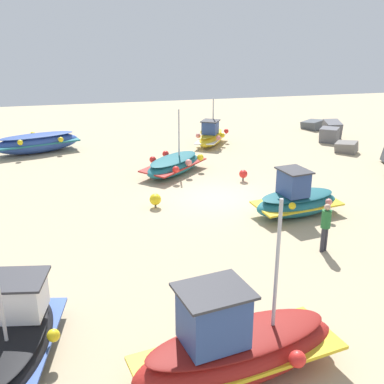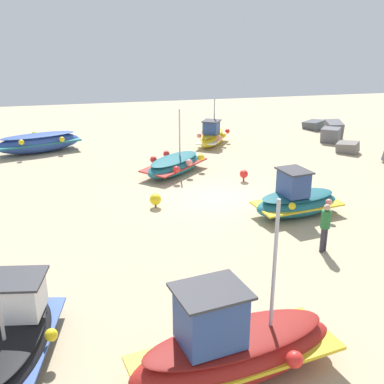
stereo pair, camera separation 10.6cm
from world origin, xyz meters
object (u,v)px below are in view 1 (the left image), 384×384
Objects in this scene: person_walking at (326,224)px; fishing_boat_0 at (235,347)px; fishing_boat_4 at (37,143)px; fishing_boat_2 at (174,165)px; fishing_boat_3 at (211,136)px; mooring_buoy_0 at (243,174)px; fishing_boat_6 at (297,200)px; fishing_boat_1 at (13,338)px; mooring_buoy_1 at (155,199)px.

fishing_boat_0 is at bearing 107.30° from person_walking.
person_walking reaches higher than fishing_boat_4.
fishing_boat_2 is at bearing -106.48° from fishing_boat_0.
fishing_boat_4 is at bearing 4.63° from person_walking.
fishing_boat_4 is at bearing -61.88° from fishing_boat_3.
person_walking is 7.66m from mooring_buoy_0.
fishing_boat_2 is 0.77× the size of fishing_boat_4.
fishing_boat_0 reaches higher than fishing_boat_6.
fishing_boat_3 is 7.28m from mooring_buoy_0.
fishing_boat_6 is 6.71× the size of mooring_buoy_0.
person_walking is at bearing -60.79° from fishing_boat_1.
fishing_boat_6 is 4.56m from mooring_buoy_0.
person_walking is 2.84× the size of mooring_buoy_1.
fishing_boat_6 is (-6.40, 9.95, 0.07)m from fishing_boat_1.
fishing_boat_3 is 11.77m from fishing_boat_6.
fishing_boat_3 reaches higher than fishing_boat_1.
mooring_buoy_1 is at bearing -99.84° from fishing_boat_0.
fishing_boat_2 is at bearing -123.21° from mooring_buoy_0.
fishing_boat_0 is at bearing 0.40° from mooring_buoy_1.
fishing_boat_6 is at bearing -37.26° from person_walking.
fishing_boat_0 is at bearing 86.96° from fishing_boat_4.
person_walking is (-4.95, 4.78, 0.24)m from fishing_boat_0.
fishing_boat_2 reaches higher than fishing_boat_4.
fishing_boat_1 is at bearing 19.43° from fishing_boat_2.
fishing_boat_1 is 1.11× the size of fishing_boat_6.
fishing_boat_3 is (-18.17, 9.74, -0.01)m from fishing_boat_1.
fishing_boat_1 is 14.34m from fishing_boat_2.
fishing_boat_2 reaches higher than fishing_boat_1.
fishing_boat_6 is at bearing 112.89° from fishing_boat_4.
fishing_boat_2 is 9.16m from fishing_boat_4.
fishing_boat_2 reaches higher than person_walking.
fishing_boat_1 is at bearing -40.49° from mooring_buoy_0.
mooring_buoy_1 is (2.41, -4.69, -0.01)m from mooring_buoy_0.
fishing_boat_3 is at bearing 158.81° from fishing_boat_4.
fishing_boat_0 is 20.49m from fishing_boat_3.
fishing_boat_3 is (-5.29, 3.45, 0.08)m from fishing_boat_2.
fishing_boat_6 reaches higher than mooring_buoy_0.
fishing_boat_2 is at bearing -15.84° from fishing_boat_1.
fishing_boat_1 is 10.04m from person_walking.
fishing_boat_1 is 7.45× the size of mooring_buoy_0.
fishing_boat_1 is 9.67m from mooring_buoy_1.
mooring_buoy_0 is at bearing 124.01° from fishing_boat_4.
fishing_boat_3 reaches higher than fishing_boat_6.
mooring_buoy_1 is (-2.09, -5.33, -0.27)m from fishing_boat_6.
person_walking is (9.61, 3.19, 0.51)m from fishing_boat_2.
fishing_boat_0 is 1.38× the size of fishing_boat_3.
fishing_boat_1 is 7.09× the size of mooring_buoy_1.
mooring_buoy_1 is at bearing -18.38° from fishing_boat_1.
person_walking is 2.98× the size of mooring_buoy_0.
fishing_boat_4 reaches higher than mooring_buoy_0.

